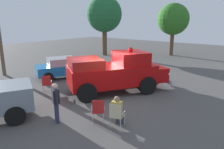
% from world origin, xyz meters
% --- Properties ---
extents(ground_plane, '(60.00, 60.00, 0.00)m').
position_xyz_m(ground_plane, '(0.00, 0.00, 0.00)').
color(ground_plane, '#514F4C').
extents(vintage_fire_truck, '(6.23, 4.90, 2.59)m').
position_xyz_m(vintage_fire_truck, '(-0.85, 0.04, 1.20)').
color(vintage_fire_truck, black).
rests_on(vintage_fire_truck, ground).
extents(classic_hot_rod, '(4.73, 3.51, 1.46)m').
position_xyz_m(classic_hot_rod, '(-1.24, -4.89, 0.75)').
color(classic_hot_rod, black).
rests_on(classic_hot_rod, ground).
extents(lawn_chair_near_truck, '(0.62, 0.62, 1.02)m').
position_xyz_m(lawn_chair_near_truck, '(2.46, 2.65, 0.59)').
color(lawn_chair_near_truck, '#B7BABF').
rests_on(lawn_chair_near_truck, ground).
extents(lawn_chair_by_car, '(0.69, 0.69, 1.02)m').
position_xyz_m(lawn_chair_by_car, '(1.74, -3.00, 0.59)').
color(lawn_chair_by_car, '#B7BABF').
rests_on(lawn_chair_by_car, ground).
extents(lawn_chair_spare, '(0.69, 0.69, 1.02)m').
position_xyz_m(lawn_chair_spare, '(2.59, 1.81, 0.59)').
color(lawn_chair_spare, '#B7BABF').
rests_on(lawn_chair_spare, ground).
extents(spectator_seated, '(0.62, 0.51, 1.29)m').
position_xyz_m(spectator_seated, '(2.34, 2.62, 0.70)').
color(spectator_seated, '#383842').
rests_on(spectator_seated, ground).
extents(spectator_standing, '(0.42, 0.62, 1.68)m').
position_xyz_m(spectator_standing, '(3.63, 0.47, 0.96)').
color(spectator_standing, '#2D334C').
rests_on(spectator_standing, ground).
extents(oak_tree_left, '(4.08, 4.08, 6.78)m').
position_xyz_m(oak_tree_left, '(-10.55, -9.22, 4.69)').
color(oak_tree_left, brown).
rests_on(oak_tree_left, ground).
extents(oak_tree_right, '(3.60, 3.60, 5.99)m').
position_xyz_m(oak_tree_right, '(-15.43, -2.93, 4.15)').
color(oak_tree_right, brown).
rests_on(oak_tree_right, ground).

